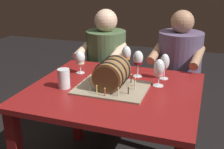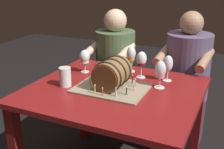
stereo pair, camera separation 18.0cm
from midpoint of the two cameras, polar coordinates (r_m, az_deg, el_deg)
The scene contains 10 objects.
dining_table at distance 1.96m, azimuth 3.05°, elevation -6.02°, with size 1.11×0.99×0.75m.
barrel_cake at distance 1.87m, azimuth 2.75°, elevation -0.33°, with size 0.46×0.37×0.21m.
wine_glass_white at distance 2.18m, azimuth -3.11°, elevation 3.33°, with size 0.08×0.08×0.17m.
wine_glass_rose at distance 1.92m, azimuth 12.23°, elevation 0.68°, with size 0.07×0.07×0.19m.
wine_glass_red at distance 2.08m, azimuth 8.34°, elevation 2.85°, with size 0.07×0.07×0.20m.
wine_glass_amber at distance 2.20m, azimuth 6.17°, elevation 3.90°, with size 0.07×0.07×0.20m.
wine_glass_empty at distance 2.05m, azimuth 13.55°, elevation 1.96°, with size 0.07×0.07×0.19m.
beer_pint at distance 1.94m, azimuth -6.68°, elevation -0.61°, with size 0.08×0.08×0.13m.
person_seated_left at distance 2.75m, azimuth 2.46°, elevation 0.04°, with size 0.41×0.49×1.17m.
person_seated_right at distance 2.58m, azimuth 16.36°, elevation -1.79°, with size 0.44×0.52×1.19m.
Camera 2 is at (0.73, -1.60, 1.49)m, focal length 46.12 mm.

